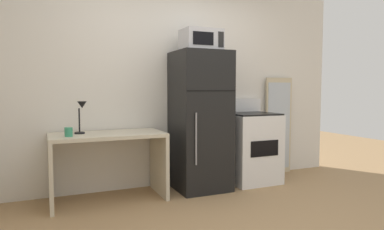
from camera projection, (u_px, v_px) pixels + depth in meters
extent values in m
cube|color=silver|center=(170.00, 84.00, 4.44)|extent=(5.00, 0.10, 2.60)
cube|color=beige|center=(108.00, 135.00, 3.78)|extent=(1.22, 0.63, 0.04)
cube|color=beige|center=(51.00, 174.00, 3.58)|extent=(0.04, 0.63, 0.71)
cube|color=beige|center=(159.00, 164.00, 4.05)|extent=(0.04, 0.63, 0.71)
cylinder|color=black|center=(80.00, 133.00, 3.73)|extent=(0.11, 0.11, 0.02)
cylinder|color=black|center=(79.00, 120.00, 3.72)|extent=(0.02, 0.02, 0.26)
cone|color=black|center=(82.00, 105.00, 3.70)|extent=(0.10, 0.10, 0.08)
cylinder|color=#338C66|center=(69.00, 132.00, 3.50)|extent=(0.08, 0.08, 0.09)
cube|color=black|center=(200.00, 121.00, 4.22)|extent=(0.63, 0.63, 1.69)
cube|color=black|center=(212.00, 91.00, 3.90)|extent=(0.62, 0.00, 0.01)
cylinder|color=gray|center=(196.00, 139.00, 3.85)|extent=(0.02, 0.02, 0.59)
cube|color=#B7B7BC|center=(201.00, 40.00, 4.13)|extent=(0.46, 0.34, 0.26)
cube|color=black|center=(203.00, 38.00, 3.95)|extent=(0.26, 0.01, 0.15)
cube|color=black|center=(221.00, 39.00, 4.04)|extent=(0.07, 0.01, 0.18)
cube|color=white|center=(251.00, 148.00, 4.56)|extent=(0.64, 0.60, 0.90)
cube|color=black|center=(252.00, 114.00, 4.53)|extent=(0.61, 0.58, 0.02)
cube|color=white|center=(241.00, 105.00, 4.78)|extent=(0.64, 0.04, 0.18)
cube|color=black|center=(265.00, 148.00, 4.28)|extent=(0.41, 0.01, 0.20)
cube|color=#C6B793|center=(278.00, 126.00, 5.03)|extent=(0.44, 0.03, 1.40)
cube|color=#B2BCC6|center=(279.00, 126.00, 5.02)|extent=(0.39, 0.00, 1.26)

